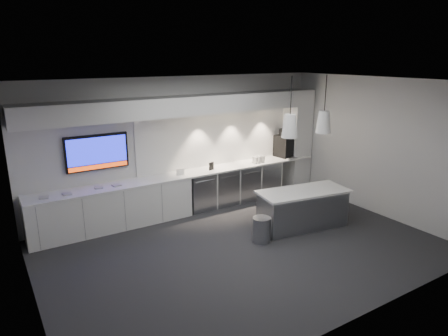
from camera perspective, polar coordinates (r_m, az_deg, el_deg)
floor at (r=7.53m, az=2.84°, el=-11.30°), size 7.00×7.00×0.00m
ceiling at (r=6.72m, az=3.19°, el=12.13°), size 7.00×7.00×0.00m
wall_back at (r=9.07m, az=-6.08°, el=3.43°), size 7.00×0.00×7.00m
wall_front at (r=5.24m, az=18.95°, el=-6.64°), size 7.00×0.00×7.00m
wall_left at (r=5.82m, az=-26.68°, el=-5.27°), size 0.00×7.00×7.00m
wall_right at (r=9.38m, az=20.85°, el=2.88°), size 0.00×7.00×7.00m
back_counter at (r=8.94m, az=-5.05°, el=-0.82°), size 6.80×0.65×0.04m
left_base_cabinets at (r=8.49m, az=-15.60°, el=-5.50°), size 3.30×0.63×0.86m
fridge_unit_a at (r=9.19m, az=-3.60°, el=-3.31°), size 0.60×0.61×0.85m
fridge_unit_b at (r=9.49m, az=-0.25°, el=-2.66°), size 0.60×0.61×0.85m
fridge_unit_c at (r=9.82m, az=2.88°, el=-2.04°), size 0.60×0.61×0.85m
fridge_unit_d at (r=10.18m, az=5.79°, el=-1.46°), size 0.60×0.61×0.85m
backsplash at (r=9.62m, az=0.41°, el=4.53°), size 4.60×0.03×1.30m
soffit at (r=8.66m, az=-5.37°, el=8.91°), size 6.90×0.60×0.40m
column at (r=10.65m, az=10.37°, el=4.00°), size 0.55×0.55×2.60m
wall_tv at (r=8.38m, az=-17.68°, el=2.16°), size 1.25×0.07×0.72m
island at (r=8.39m, az=11.14°, el=-5.70°), size 1.96×1.08×0.79m
bin at (r=7.69m, az=5.37°, el=-8.75°), size 0.39×0.39×0.48m
coffee_machine at (r=10.40m, az=8.68°, el=3.24°), size 0.45×0.61×0.73m
sign_black at (r=9.11m, az=-1.82°, el=0.27°), size 0.14×0.06×0.18m
sign_white at (r=8.78m, az=-6.26°, el=-0.56°), size 0.18×0.05×0.14m
cup_cluster at (r=9.78m, az=4.93°, el=1.23°), size 0.29×0.19×0.16m
tray_a at (r=8.06m, az=-24.32°, el=-3.85°), size 0.18×0.18×0.02m
tray_b at (r=8.09m, az=-21.52°, el=-3.45°), size 0.16×0.16×0.02m
tray_c at (r=8.27m, az=-17.48°, el=-2.66°), size 0.18×0.18×0.02m
tray_d at (r=8.31m, az=-15.10°, el=-2.38°), size 0.18×0.18×0.02m
pendant_left at (r=7.63m, az=9.38°, el=5.97°), size 0.31×0.31×1.14m
pendant_right at (r=8.23m, az=14.05°, el=6.42°), size 0.31×0.31×1.14m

